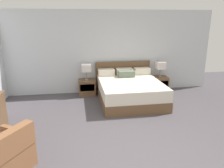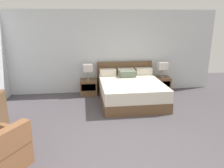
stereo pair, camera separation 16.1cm
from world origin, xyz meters
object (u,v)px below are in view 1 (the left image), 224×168
at_px(table_lamp_left, 86,68).
at_px(armchair_by_window, 5,155).
at_px(table_lamp_right, 160,65).
at_px(bed, 130,90).
at_px(nightstand_right, 159,84).
at_px(nightstand_left, 87,87).

xyz_separation_m(table_lamp_left, armchair_by_window, (-1.41, -3.41, -0.57)).
xyz_separation_m(table_lamp_right, armchair_by_window, (-3.76, -3.41, -0.57)).
bearing_deg(bed, armchair_by_window, -134.00).
xyz_separation_m(bed, table_lamp_left, (-1.18, 0.73, 0.53)).
height_order(nightstand_right, table_lamp_left, table_lamp_left).
distance_m(bed, table_lamp_right, 1.48).
height_order(bed, table_lamp_right, bed).
relative_size(bed, nightstand_left, 3.94).
bearing_deg(armchair_by_window, bed, 46.00).
bearing_deg(table_lamp_right, bed, -148.24).
xyz_separation_m(nightstand_left, armchair_by_window, (-1.41, -3.41, 0.04)).
relative_size(table_lamp_left, table_lamp_right, 1.00).
xyz_separation_m(bed, nightstand_left, (-1.18, 0.73, -0.08)).
distance_m(nightstand_left, armchair_by_window, 3.69).
bearing_deg(armchair_by_window, table_lamp_left, 67.49).
bearing_deg(table_lamp_left, nightstand_right, -0.04).
distance_m(nightstand_left, table_lamp_left, 0.61).
relative_size(nightstand_left, table_lamp_left, 1.04).
bearing_deg(nightstand_left, nightstand_right, 0.00).
height_order(nightstand_right, armchair_by_window, armchair_by_window).
height_order(nightstand_left, table_lamp_left, table_lamp_left).
xyz_separation_m(bed, armchair_by_window, (-2.59, -2.68, -0.04)).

